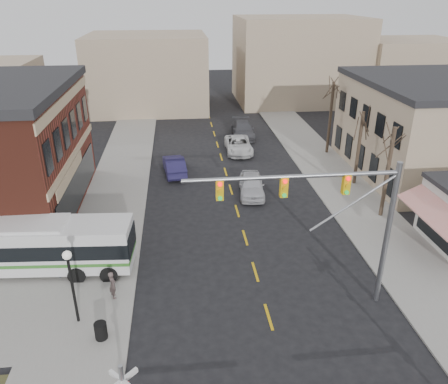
{
  "coord_description": "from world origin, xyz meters",
  "views": [
    {
      "loc": [
        -4.2,
        -15.37,
        15.26
      ],
      "look_at": [
        -1.44,
        10.01,
        3.5
      ],
      "focal_mm": 35.0,
      "sensor_mm": 36.0,
      "label": 1
    }
  ],
  "objects_px": {
    "transit_bus": "(27,246)",
    "street_lamp": "(70,272)",
    "pedestrian_near": "(113,285)",
    "pedestrian_far": "(63,264)",
    "traffic_signal_mast": "(336,208)",
    "trash_bin": "(101,331)",
    "car_d": "(243,130)",
    "car_a": "(252,185)",
    "car_c": "(239,145)",
    "car_b": "(174,165)"
  },
  "relations": [
    {
      "from": "car_c",
      "to": "car_d",
      "type": "bearing_deg",
      "value": 78.15
    },
    {
      "from": "trash_bin",
      "to": "pedestrian_far",
      "type": "height_order",
      "value": "pedestrian_far"
    },
    {
      "from": "traffic_signal_mast",
      "to": "car_c",
      "type": "relative_size",
      "value": 1.86
    },
    {
      "from": "car_b",
      "to": "street_lamp",
      "type": "bearing_deg",
      "value": 69.26
    },
    {
      "from": "trash_bin",
      "to": "car_a",
      "type": "xyz_separation_m",
      "value": [
        9.88,
        15.64,
        0.28
      ]
    },
    {
      "from": "transit_bus",
      "to": "pedestrian_near",
      "type": "distance_m",
      "value": 6.15
    },
    {
      "from": "transit_bus",
      "to": "pedestrian_near",
      "type": "relative_size",
      "value": 7.67
    },
    {
      "from": "transit_bus",
      "to": "car_c",
      "type": "distance_m",
      "value": 24.98
    },
    {
      "from": "street_lamp",
      "to": "car_b",
      "type": "distance_m",
      "value": 20.23
    },
    {
      "from": "traffic_signal_mast",
      "to": "car_d",
      "type": "distance_m",
      "value": 30.19
    },
    {
      "from": "traffic_signal_mast",
      "to": "pedestrian_far",
      "type": "height_order",
      "value": "traffic_signal_mast"
    },
    {
      "from": "pedestrian_far",
      "to": "car_a",
      "type": "bearing_deg",
      "value": -4.69
    },
    {
      "from": "car_a",
      "to": "pedestrian_near",
      "type": "xyz_separation_m",
      "value": [
        -9.66,
        -12.55,
        0.09
      ]
    },
    {
      "from": "car_b",
      "to": "pedestrian_near",
      "type": "xyz_separation_m",
      "value": [
        -3.38,
        -17.75,
        0.1
      ]
    },
    {
      "from": "street_lamp",
      "to": "pedestrian_near",
      "type": "bearing_deg",
      "value": 47.89
    },
    {
      "from": "traffic_signal_mast",
      "to": "car_b",
      "type": "distance_m",
      "value": 21.52
    },
    {
      "from": "pedestrian_near",
      "to": "pedestrian_far",
      "type": "xyz_separation_m",
      "value": [
        -3.11,
        2.36,
        -0.05
      ]
    },
    {
      "from": "car_a",
      "to": "car_c",
      "type": "distance_m",
      "value": 10.41
    },
    {
      "from": "car_d",
      "to": "pedestrian_near",
      "type": "height_order",
      "value": "pedestrian_near"
    },
    {
      "from": "transit_bus",
      "to": "car_b",
      "type": "height_order",
      "value": "transit_bus"
    },
    {
      "from": "pedestrian_far",
      "to": "car_b",
      "type": "bearing_deg",
      "value": 23.84
    },
    {
      "from": "street_lamp",
      "to": "car_a",
      "type": "relative_size",
      "value": 0.84
    },
    {
      "from": "car_a",
      "to": "pedestrian_far",
      "type": "bearing_deg",
      "value": -135.21
    },
    {
      "from": "car_a",
      "to": "car_d",
      "type": "bearing_deg",
      "value": 90.34
    },
    {
      "from": "car_d",
      "to": "pedestrian_far",
      "type": "bearing_deg",
      "value": -116.12
    },
    {
      "from": "traffic_signal_mast",
      "to": "pedestrian_far",
      "type": "bearing_deg",
      "value": 164.53
    },
    {
      "from": "car_b",
      "to": "pedestrian_far",
      "type": "relative_size",
      "value": 3.32
    },
    {
      "from": "street_lamp",
      "to": "trash_bin",
      "type": "bearing_deg",
      "value": -45.05
    },
    {
      "from": "trash_bin",
      "to": "pedestrian_near",
      "type": "xyz_separation_m",
      "value": [
        0.22,
        3.09,
        0.37
      ]
    },
    {
      "from": "traffic_signal_mast",
      "to": "car_d",
      "type": "height_order",
      "value": "traffic_signal_mast"
    },
    {
      "from": "transit_bus",
      "to": "pedestrian_far",
      "type": "bearing_deg",
      "value": -21.58
    },
    {
      "from": "transit_bus",
      "to": "car_c",
      "type": "relative_size",
      "value": 2.21
    },
    {
      "from": "transit_bus",
      "to": "street_lamp",
      "type": "relative_size",
      "value": 2.99
    },
    {
      "from": "street_lamp",
      "to": "car_d",
      "type": "distance_m",
      "value": 32.6
    },
    {
      "from": "car_b",
      "to": "pedestrian_near",
      "type": "relative_size",
      "value": 3.12
    },
    {
      "from": "car_b",
      "to": "car_c",
      "type": "bearing_deg",
      "value": -148.48
    },
    {
      "from": "traffic_signal_mast",
      "to": "street_lamp",
      "type": "bearing_deg",
      "value": -179.54
    },
    {
      "from": "traffic_signal_mast",
      "to": "car_a",
      "type": "height_order",
      "value": "traffic_signal_mast"
    },
    {
      "from": "pedestrian_far",
      "to": "street_lamp",
      "type": "bearing_deg",
      "value": -112.65
    },
    {
      "from": "transit_bus",
      "to": "pedestrian_far",
      "type": "relative_size",
      "value": 8.16
    },
    {
      "from": "traffic_signal_mast",
      "to": "pedestrian_near",
      "type": "bearing_deg",
      "value": 171.79
    },
    {
      "from": "street_lamp",
      "to": "car_d",
      "type": "bearing_deg",
      "value": 66.76
    },
    {
      "from": "car_a",
      "to": "pedestrian_far",
      "type": "distance_m",
      "value": 16.34
    },
    {
      "from": "transit_bus",
      "to": "traffic_signal_mast",
      "type": "bearing_deg",
      "value": -16.26
    },
    {
      "from": "car_b",
      "to": "car_c",
      "type": "height_order",
      "value": "car_b"
    },
    {
      "from": "car_a",
      "to": "pedestrian_near",
      "type": "bearing_deg",
      "value": -121.39
    },
    {
      "from": "street_lamp",
      "to": "car_d",
      "type": "height_order",
      "value": "street_lamp"
    },
    {
      "from": "car_b",
      "to": "pedestrian_near",
      "type": "distance_m",
      "value": 18.07
    },
    {
      "from": "car_d",
      "to": "pedestrian_near",
      "type": "distance_m",
      "value": 30.32
    },
    {
      "from": "traffic_signal_mast",
      "to": "car_b",
      "type": "xyz_separation_m",
      "value": [
        -7.93,
        19.39,
        -4.93
      ]
    }
  ]
}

